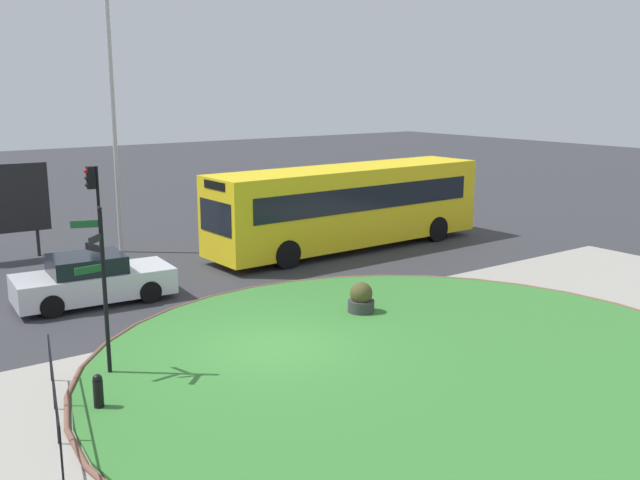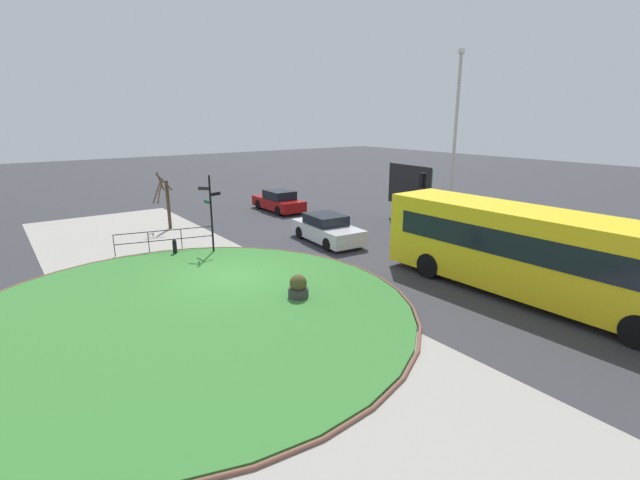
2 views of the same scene
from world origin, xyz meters
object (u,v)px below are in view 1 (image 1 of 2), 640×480
Objects in this scene: car_near_lane at (93,280)px; bollard_foreground at (98,393)px; bus_yellow at (348,205)px; planter_near_signpost at (361,300)px; traffic_light_near at (94,192)px; lamppost_tall at (113,117)px; signpost_directional at (101,280)px.

bollard_foreground is at bearing -103.42° from car_near_lane.
bollard_foreground is 15.18m from bus_yellow.
planter_near_signpost reaches higher than bollard_foreground.
bus_yellow is 3.41× the size of traffic_light_near.
car_near_lane is at bearing 71.81° from bollard_foreground.
traffic_light_near is 11.21m from planter_near_signpost.
lamppost_tall is (-7.25, 4.54, 3.31)m from bus_yellow.
signpost_directional is 5.94m from car_near_lane.
signpost_directional is at bearing 72.68° from traffic_light_near.
car_near_lane is at bearing 135.21° from planter_near_signpost.
lamppost_tall is at bearing 67.72° from signpost_directional.
lamppost_tall reaches higher than bus_yellow.
bollard_foreground is at bearing -167.93° from planter_near_signpost.
lamppost_tall is 10.16× the size of planter_near_signpost.
signpost_directional is 0.82× the size of car_near_lane.
car_near_lane is at bearing 5.63° from bus_yellow.
car_near_lane is 1.34× the size of traffic_light_near.
bus_yellow is 9.24m from traffic_light_near.
signpost_directional is 7.29m from planter_near_signpost.
bollard_foreground is 7.98m from planter_near_signpost.
car_near_lane is at bearing -117.54° from lamppost_tall.
traffic_light_near reaches higher than planter_near_signpost.
signpost_directional is 1.10× the size of traffic_light_near.
car_near_lane is at bearing 73.71° from signpost_directional.
signpost_directional is at bearing 28.35° from bus_yellow.
traffic_light_near is (-8.43, 3.71, 0.79)m from bus_yellow.
signpost_directional is 11.06m from traffic_light_near.
signpost_directional is 0.32× the size of bus_yellow.
lamppost_tall is (5.36, 12.90, 4.60)m from bollard_foreground.
traffic_light_near is 0.36× the size of lamppost_tall.
lamppost_tall is 12.37m from planter_near_signpost.
bollard_foreground is 0.07× the size of bus_yellow.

